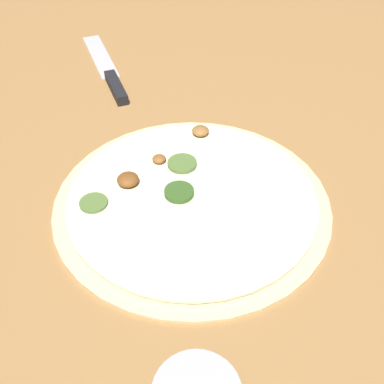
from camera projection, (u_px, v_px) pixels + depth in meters
ground_plane at (192, 202)px, 0.62m from camera, size 3.00×3.00×0.00m
pizza at (191, 198)px, 0.61m from camera, size 0.38×0.38×0.03m
knife at (110, 76)px, 0.86m from camera, size 0.05×0.31×0.02m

